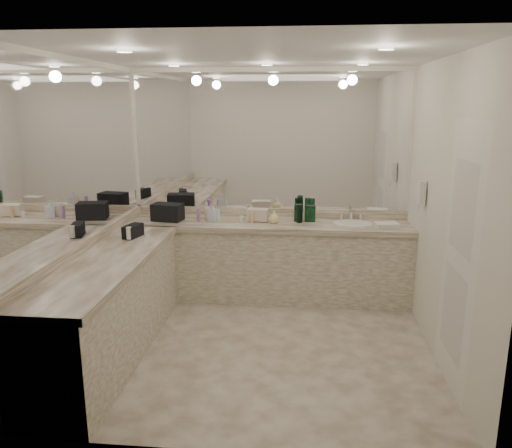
# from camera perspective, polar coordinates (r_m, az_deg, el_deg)

# --- Properties ---
(floor) EXTENTS (3.20, 3.20, 0.00)m
(floor) POSITION_cam_1_polar(r_m,az_deg,el_deg) (4.83, 0.24, -13.59)
(floor) COLOR beige
(floor) RESTS_ON ground
(ceiling) EXTENTS (3.20, 3.20, 0.00)m
(ceiling) POSITION_cam_1_polar(r_m,az_deg,el_deg) (4.31, 0.27, 18.86)
(ceiling) COLOR white
(ceiling) RESTS_ON floor
(wall_back) EXTENTS (3.20, 0.02, 2.60)m
(wall_back) POSITION_cam_1_polar(r_m,az_deg,el_deg) (5.86, 1.57, 4.72)
(wall_back) COLOR silver
(wall_back) RESTS_ON floor
(wall_left) EXTENTS (0.02, 3.00, 2.60)m
(wall_left) POSITION_cam_1_polar(r_m,az_deg,el_deg) (4.80, -19.15, 1.97)
(wall_left) COLOR silver
(wall_left) RESTS_ON floor
(wall_right) EXTENTS (0.02, 3.00, 2.60)m
(wall_right) POSITION_cam_1_polar(r_m,az_deg,el_deg) (4.54, 20.83, 1.19)
(wall_right) COLOR silver
(wall_right) RESTS_ON floor
(vanity_back_base) EXTENTS (3.20, 0.60, 0.84)m
(vanity_back_base) POSITION_cam_1_polar(r_m,az_deg,el_deg) (5.77, 1.32, -4.41)
(vanity_back_base) COLOR silver
(vanity_back_base) RESTS_ON floor
(vanity_back_top) EXTENTS (3.20, 0.64, 0.06)m
(vanity_back_top) POSITION_cam_1_polar(r_m,az_deg,el_deg) (5.64, 1.33, -0.09)
(vanity_back_top) COLOR beige
(vanity_back_top) RESTS_ON vanity_back_base
(vanity_left_base) EXTENTS (0.60, 2.40, 0.84)m
(vanity_left_base) POSITION_cam_1_polar(r_m,az_deg,el_deg) (4.67, -16.43, -9.45)
(vanity_left_base) COLOR silver
(vanity_left_base) RESTS_ON floor
(vanity_left_top) EXTENTS (0.64, 2.42, 0.06)m
(vanity_left_top) POSITION_cam_1_polar(r_m,az_deg,el_deg) (4.51, -16.69, -4.19)
(vanity_left_top) COLOR beige
(vanity_left_top) RESTS_ON vanity_left_base
(backsplash_back) EXTENTS (3.20, 0.04, 0.10)m
(backsplash_back) POSITION_cam_1_polar(r_m,az_deg,el_deg) (5.90, 1.54, 1.33)
(backsplash_back) COLOR beige
(backsplash_back) RESTS_ON vanity_back_top
(backsplash_left) EXTENTS (0.04, 3.00, 0.10)m
(backsplash_left) POSITION_cam_1_polar(r_m,az_deg,el_deg) (4.87, -18.62, -2.07)
(backsplash_left) COLOR beige
(backsplash_left) RESTS_ON vanity_left_top
(mirror_back) EXTENTS (3.12, 0.01, 1.55)m
(mirror_back) POSITION_cam_1_polar(r_m,az_deg,el_deg) (5.79, 1.60, 9.35)
(mirror_back) COLOR white
(mirror_back) RESTS_ON wall_back
(mirror_left) EXTENTS (0.01, 2.92, 1.55)m
(mirror_left) POSITION_cam_1_polar(r_m,az_deg,el_deg) (4.73, -19.47, 7.61)
(mirror_left) COLOR white
(mirror_left) RESTS_ON wall_left
(sink) EXTENTS (0.44, 0.44, 0.03)m
(sink) POSITION_cam_1_polar(r_m,az_deg,el_deg) (5.66, 10.98, -0.03)
(sink) COLOR white
(sink) RESTS_ON vanity_back_top
(faucet) EXTENTS (0.24, 0.16, 0.14)m
(faucet) POSITION_cam_1_polar(r_m,az_deg,el_deg) (5.84, 10.83, 1.16)
(faucet) COLOR silver
(faucet) RESTS_ON vanity_back_top
(wall_phone) EXTENTS (0.06, 0.10, 0.24)m
(wall_phone) POSITION_cam_1_polar(r_m,az_deg,el_deg) (5.18, 18.41, 3.41)
(wall_phone) COLOR white
(wall_phone) RESTS_ON wall_right
(door) EXTENTS (0.02, 0.82, 2.10)m
(door) POSITION_cam_1_polar(r_m,az_deg,el_deg) (4.13, 22.15, -3.70)
(door) COLOR white
(door) RESTS_ON wall_right
(black_toiletry_bag) EXTENTS (0.36, 0.26, 0.19)m
(black_toiletry_bag) POSITION_cam_1_polar(r_m,az_deg,el_deg) (5.78, -10.07, 1.31)
(black_toiletry_bag) COLOR black
(black_toiletry_bag) RESTS_ON vanity_back_top
(black_bag_spill) EXTENTS (0.16, 0.26, 0.13)m
(black_bag_spill) POSITION_cam_1_polar(r_m,az_deg,el_deg) (5.14, -13.89, -0.75)
(black_bag_spill) COLOR black
(black_bag_spill) RESTS_ON vanity_left_top
(cream_cosmetic_case) EXTENTS (0.24, 0.16, 0.13)m
(cream_cosmetic_case) POSITION_cam_1_polar(r_m,az_deg,el_deg) (5.67, 0.21, 0.99)
(cream_cosmetic_case) COLOR beige
(cream_cosmetic_case) RESTS_ON vanity_back_top
(hand_towel) EXTENTS (0.27, 0.20, 0.04)m
(hand_towel) POSITION_cam_1_polar(r_m,az_deg,el_deg) (5.62, 14.73, -0.06)
(hand_towel) COLOR white
(hand_towel) RESTS_ON vanity_back_top
(lotion_left) EXTENTS (0.05, 0.05, 0.12)m
(lotion_left) POSITION_cam_1_polar(r_m,az_deg,el_deg) (5.04, -14.31, -1.13)
(lotion_left) COLOR white
(lotion_left) RESTS_ON vanity_left_top
(soap_bottle_a) EXTENTS (0.08, 0.08, 0.19)m
(soap_bottle_a) POSITION_cam_1_polar(r_m,az_deg,el_deg) (5.76, -5.58, 1.43)
(soap_bottle_a) COLOR silver
(soap_bottle_a) RESTS_ON vanity_back_top
(soap_bottle_b) EXTENTS (0.11, 0.12, 0.20)m
(soap_bottle_b) POSITION_cam_1_polar(r_m,az_deg,el_deg) (5.69, -4.95, 1.35)
(soap_bottle_b) COLOR silver
(soap_bottle_b) RESTS_ON vanity_back_top
(soap_bottle_c) EXTENTS (0.13, 0.13, 0.14)m
(soap_bottle_c) POSITION_cam_1_polar(r_m,az_deg,el_deg) (5.57, 2.07, 0.82)
(soap_bottle_c) COLOR beige
(soap_bottle_c) RESTS_ON vanity_back_top
(green_bottle_0) EXTENTS (0.07, 0.07, 0.21)m
(green_bottle_0) POSITION_cam_1_polar(r_m,az_deg,el_deg) (5.62, 5.00, 1.22)
(green_bottle_0) COLOR #144E2E
(green_bottle_0) RESTS_ON vanity_back_top
(green_bottle_1) EXTENTS (0.06, 0.06, 0.19)m
(green_bottle_1) POSITION_cam_1_polar(r_m,az_deg,el_deg) (5.69, 4.68, 1.28)
(green_bottle_1) COLOR #144E2E
(green_bottle_1) RESTS_ON vanity_back_top
(green_bottle_2) EXTENTS (0.07, 0.07, 0.19)m
(green_bottle_2) POSITION_cam_1_polar(r_m,az_deg,el_deg) (5.68, 5.92, 1.22)
(green_bottle_2) COLOR #144E2E
(green_bottle_2) RESTS_ON vanity_back_top
(green_bottle_3) EXTENTS (0.07, 0.07, 0.18)m
(green_bottle_3) POSITION_cam_1_polar(r_m,az_deg,el_deg) (5.68, 6.49, 1.19)
(green_bottle_3) COLOR #144E2E
(green_bottle_3) RESTS_ON vanity_back_top
(green_bottle_4) EXTENTS (0.07, 0.07, 0.19)m
(green_bottle_4) POSITION_cam_1_polar(r_m,az_deg,el_deg) (5.69, 5.01, 1.26)
(green_bottle_4) COLOR #144E2E
(green_bottle_4) RESTS_ON vanity_back_top
(amenity_bottle_0) EXTENTS (0.04, 0.04, 0.14)m
(amenity_bottle_0) POSITION_cam_1_polar(r_m,az_deg,el_deg) (5.70, -6.58, 1.03)
(amenity_bottle_0) COLOR #9966B2
(amenity_bottle_0) RESTS_ON vanity_back_top
(amenity_bottle_1) EXTENTS (0.06, 0.06, 0.14)m
(amenity_bottle_1) POSITION_cam_1_polar(r_m,az_deg,el_deg) (5.70, -4.43, 1.03)
(amenity_bottle_1) COLOR silver
(amenity_bottle_1) RESTS_ON vanity_back_top
(amenity_bottle_2) EXTENTS (0.05, 0.05, 0.12)m
(amenity_bottle_2) POSITION_cam_1_polar(r_m,az_deg,el_deg) (5.73, 4.78, 1.03)
(amenity_bottle_2) COLOR #E0B28C
(amenity_bottle_2) RESTS_ON vanity_back_top
(amenity_bottle_3) EXTENTS (0.05, 0.05, 0.07)m
(amenity_bottle_3) POSITION_cam_1_polar(r_m,az_deg,el_deg) (5.62, -1.68, 0.55)
(amenity_bottle_3) COLOR white
(amenity_bottle_3) RESTS_ON vanity_back_top
(amenity_bottle_4) EXTENTS (0.05, 0.05, 0.10)m
(amenity_bottle_4) POSITION_cam_1_polar(r_m,az_deg,el_deg) (5.71, 5.25, 0.85)
(amenity_bottle_4) COLOR white
(amenity_bottle_4) RESTS_ON vanity_back_top
(amenity_bottle_5) EXTENTS (0.04, 0.04, 0.13)m
(amenity_bottle_5) POSITION_cam_1_polar(r_m,az_deg,el_deg) (5.58, -0.46, 0.77)
(amenity_bottle_5) COLOR #E0B28C
(amenity_bottle_5) RESTS_ON vanity_back_top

